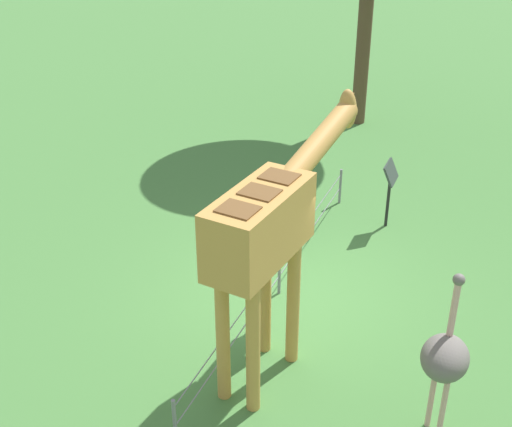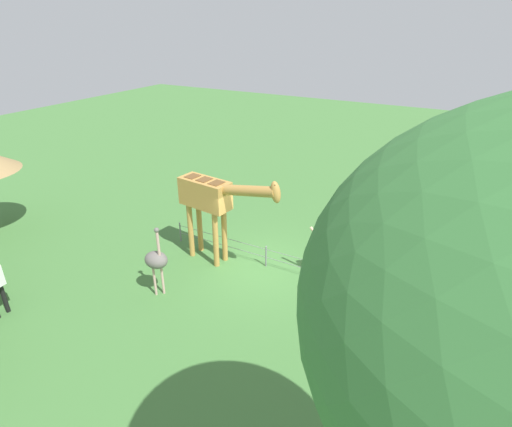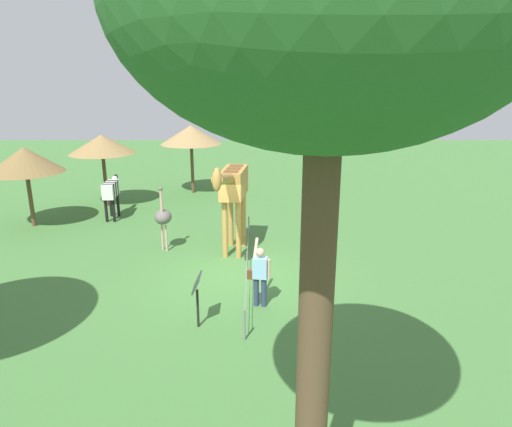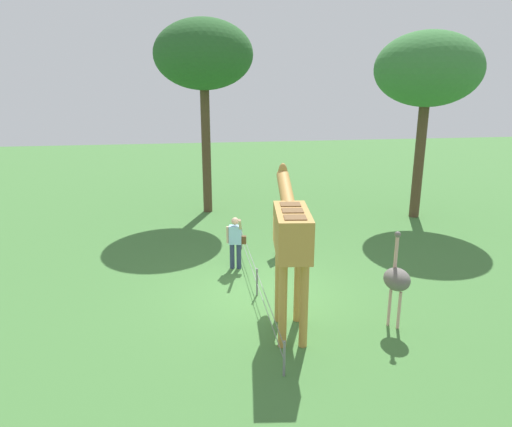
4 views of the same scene
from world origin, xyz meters
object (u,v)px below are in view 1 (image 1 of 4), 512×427
object	(u,v)px
ostrich	(445,358)
visitor	(298,193)
info_sign	(390,181)
giraffe	(271,225)

from	to	relation	value
ostrich	visitor	bearing A→B (deg)	39.07
ostrich	info_sign	size ratio (longest dim) A/B	1.70
giraffe	info_sign	size ratio (longest dim) A/B	2.83
visitor	info_sign	size ratio (longest dim) A/B	1.28
giraffe	visitor	bearing A→B (deg)	13.41
info_sign	giraffe	bearing A→B (deg)	172.37
ostrich	giraffe	bearing A→B (deg)	80.57
visitor	info_sign	distance (m)	1.79
giraffe	ostrich	bearing A→B (deg)	-99.43
visitor	giraffe	bearing A→B (deg)	-166.59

